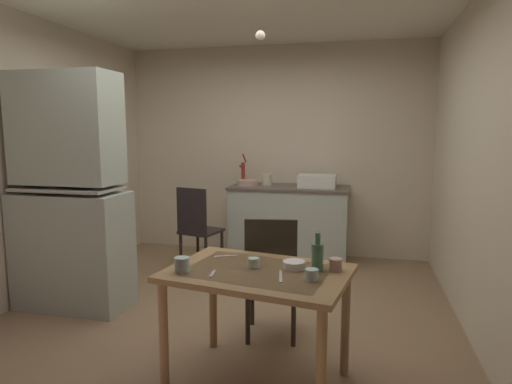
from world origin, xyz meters
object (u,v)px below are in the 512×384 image
hutch_cabinet (70,200)px  chair_by_counter (198,227)px  hand_pump (243,171)px  chair_far_side (271,275)px  serving_bowl_wide (294,265)px  dining_table (258,286)px  mixing_bowl_counter (248,183)px  teacup_cream (312,275)px  sink_basin (317,181)px  glass_bottle (317,256)px

hutch_cabinet → chair_by_counter: hutch_cabinet is taller
hutch_cabinet → hand_pump: hutch_cabinet is taller
hand_pump → hutch_cabinet: bearing=-118.9°
chair_far_side → serving_bowl_wide: size_ratio=7.00×
serving_bowl_wide → dining_table: bearing=-158.5°
hand_pump → mixing_bowl_counter: hand_pump is taller
chair_far_side → teacup_cream: 0.84m
dining_table → chair_far_side: chair_far_side is taller
sink_basin → dining_table: sink_basin is taller
hutch_cabinet → chair_by_counter: (0.73, 1.21, -0.47)m
sink_basin → glass_bottle: bearing=-84.4°
teacup_cream → chair_by_counter: bearing=125.2°
mixing_bowl_counter → serving_bowl_wide: size_ratio=1.87×
mixing_bowl_counter → teacup_cream: 2.98m
glass_bottle → teacup_cream: bearing=-94.0°
serving_bowl_wide → teacup_cream: teacup_cream is taller
hutch_cabinet → hand_pump: size_ratio=5.35×
mixing_bowl_counter → serving_bowl_wide: mixing_bowl_counter is taller
dining_table → chair_far_side: size_ratio=1.25×
teacup_cream → glass_bottle: glass_bottle is taller
hand_pump → chair_by_counter: 0.98m
chair_by_counter → serving_bowl_wide: 2.41m
hutch_cabinet → mixing_bowl_counter: bearing=58.0°
sink_basin → serving_bowl_wide: 2.64m
mixing_bowl_counter → chair_far_side: bearing=-70.8°
chair_far_side → mixing_bowl_counter: bearing=109.2°
serving_bowl_wide → glass_bottle: (0.14, -0.00, 0.07)m
dining_table → serving_bowl_wide: bearing=21.5°
sink_basin → hand_pump: 0.94m
glass_bottle → hand_pump: bearing=113.9°
teacup_cream → glass_bottle: 0.20m
hand_pump → dining_table: bearing=-73.2°
chair_by_counter → teacup_cream: size_ratio=12.17×
dining_table → serving_bowl_wide: 0.26m
hutch_cabinet → glass_bottle: hutch_cabinet is taller
hand_pump → glass_bottle: hand_pump is taller
sink_basin → serving_bowl_wide: sink_basin is taller
hand_pump → chair_by_counter: bearing=-115.2°
sink_basin → serving_bowl_wide: size_ratio=3.21×
chair_far_side → serving_bowl_wide: bearing=-64.7°
hutch_cabinet → chair_by_counter: 1.49m
dining_table → teacup_cream: 0.38m
hutch_cabinet → glass_bottle: 2.38m
dining_table → serving_bowl_wide: (0.21, 0.08, 0.12)m
dining_table → glass_bottle: bearing=12.5°
teacup_cream → chair_far_side: bearing=118.0°
hand_pump → chair_by_counter: (-0.34, -0.72, -0.58)m
dining_table → teacup_cream: size_ratio=15.11×
chair_far_side → teacup_cream: (0.38, -0.71, 0.27)m
teacup_cream → sink_basin: bearing=95.0°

